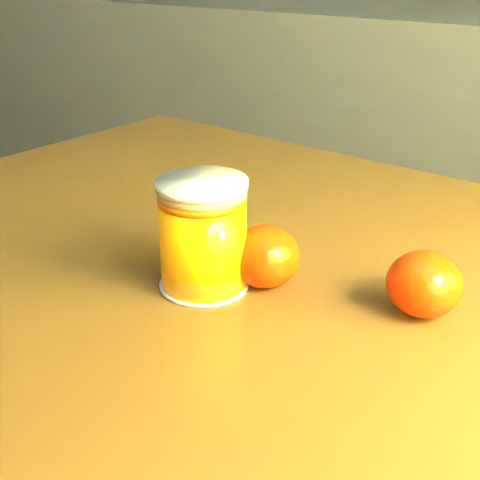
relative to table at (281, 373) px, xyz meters
The scene contains 5 objects.
kitchen_counter 1.55m from the table, 127.07° to the left, with size 3.15×0.60×0.90m, color #55555B.
table is the anchor object (origin of this frame).
juice_glass 0.16m from the table, 139.24° to the right, with size 0.08×0.08×0.10m.
orange_front 0.13m from the table, 128.47° to the right, with size 0.06×0.06×0.05m, color red.
orange_back 0.18m from the table, ahead, with size 0.06×0.06×0.05m, color red.
Camera 1 is at (1.18, -0.24, 1.06)m, focal length 50.00 mm.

